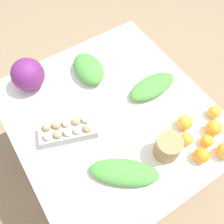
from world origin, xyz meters
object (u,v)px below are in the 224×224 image
at_px(orange_1, 187,139).
at_px(greens_bunch_chard, 152,86).
at_px(paper_bag, 168,147).
at_px(greens_bunch_kale, 124,172).
at_px(orange_2, 202,155).
at_px(egg_carton, 68,130).
at_px(cabbage_purple, 28,75).
at_px(greens_bunch_scallion, 88,69).
at_px(orange_0, 214,128).
at_px(orange_3, 207,141).
at_px(orange_6, 214,112).
at_px(orange_5, 185,122).

bearing_deg(orange_1, greens_bunch_chard, 171.16).
xyz_separation_m(paper_bag, greens_bunch_kale, (-0.02, -0.24, -0.03)).
xyz_separation_m(greens_bunch_kale, orange_1, (0.03, 0.36, 0.00)).
bearing_deg(orange_2, egg_carton, -134.34).
relative_size(egg_carton, greens_bunch_chard, 1.05).
height_order(paper_bag, greens_bunch_chard, paper_bag).
relative_size(cabbage_purple, greens_bunch_scallion, 0.74).
xyz_separation_m(orange_0, orange_1, (-0.03, -0.16, -0.01)).
height_order(orange_1, orange_2, orange_2).
distance_m(orange_1, orange_3, 0.10).
relative_size(paper_bag, greens_bunch_scallion, 0.51).
xyz_separation_m(egg_carton, orange_3, (0.43, 0.56, -0.01)).
bearing_deg(orange_6, greens_bunch_kale, -89.05).
xyz_separation_m(greens_bunch_chard, orange_2, (0.46, -0.06, 0.00)).
distance_m(greens_bunch_scallion, orange_0, 0.77).
relative_size(egg_carton, greens_bunch_kale, 0.95).
distance_m(paper_bag, greens_bunch_kale, 0.24).
xyz_separation_m(orange_1, orange_3, (0.06, 0.08, -0.00)).
bearing_deg(egg_carton, paper_bag, 155.23).
relative_size(orange_1, orange_3, 1.04).
xyz_separation_m(greens_bunch_scallion, orange_5, (0.58, 0.24, -0.01)).
xyz_separation_m(paper_bag, orange_3, (0.07, 0.20, -0.03)).
bearing_deg(cabbage_purple, greens_bunch_chard, 54.15).
distance_m(greens_bunch_chard, greens_bunch_kale, 0.53).
height_order(cabbage_purple, egg_carton, cabbage_purple).
bearing_deg(greens_bunch_kale, greens_bunch_chard, 128.10).
distance_m(greens_bunch_chard, orange_2, 0.46).
bearing_deg(egg_carton, greens_bunch_scallion, -114.87).
height_order(cabbage_purple, greens_bunch_kale, cabbage_purple).
xyz_separation_m(cabbage_purple, orange_0, (0.80, 0.67, -0.05)).
bearing_deg(egg_carton, cabbage_purple, -65.65).
bearing_deg(egg_carton, orange_3, 162.48).
bearing_deg(orange_1, orange_0, 78.99).
xyz_separation_m(orange_2, orange_3, (-0.04, 0.08, -0.01)).
relative_size(orange_0, orange_5, 1.03).
xyz_separation_m(cabbage_purple, orange_5, (0.69, 0.57, -0.05)).
xyz_separation_m(greens_bunch_chard, orange_6, (0.32, 0.18, 0.00)).
bearing_deg(greens_bunch_chard, cabbage_purple, -125.85).
bearing_deg(orange_0, orange_6, 132.56).
bearing_deg(egg_carton, greens_bunch_kale, 129.55).
distance_m(orange_1, orange_2, 0.11).
xyz_separation_m(cabbage_purple, greens_bunch_scallion, (0.11, 0.32, -0.05)).
distance_m(paper_bag, orange_6, 0.36).
xyz_separation_m(egg_carton, orange_2, (0.47, 0.48, -0.00)).
bearing_deg(orange_6, paper_bag, -85.27).
height_order(greens_bunch_chard, orange_6, orange_6).
distance_m(greens_bunch_scallion, greens_bunch_kale, 0.65).
xyz_separation_m(greens_bunch_scallion, greens_bunch_kale, (0.63, -0.17, -0.02)).
relative_size(orange_5, orange_6, 1.12).
relative_size(greens_bunch_scallion, orange_3, 3.91).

